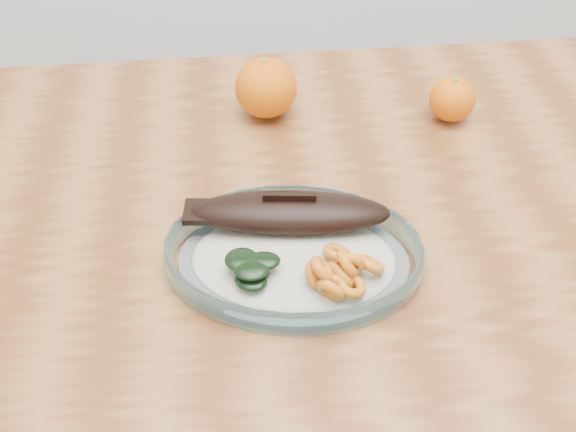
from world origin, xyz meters
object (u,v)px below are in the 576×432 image
(orange_left, at_px, (266,88))
(orange_right, at_px, (452,99))
(dining_table, at_px, (373,270))
(plated_meal, at_px, (293,252))

(orange_left, height_order, orange_right, orange_left)
(dining_table, bearing_deg, plated_meal, -147.08)
(dining_table, distance_m, orange_right, 0.27)
(orange_right, bearing_deg, plated_meal, -133.63)
(dining_table, xyz_separation_m, orange_left, (-0.12, 0.23, 0.14))
(plated_meal, xyz_separation_m, orange_right, (0.25, 0.26, 0.01))
(dining_table, xyz_separation_m, plated_meal, (-0.11, -0.07, 0.12))
(dining_table, relative_size, orange_left, 13.80)
(orange_left, distance_m, orange_right, 0.26)
(dining_table, relative_size, orange_right, 18.68)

